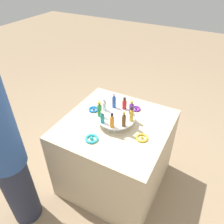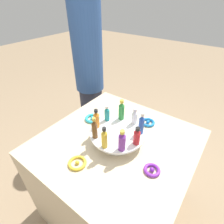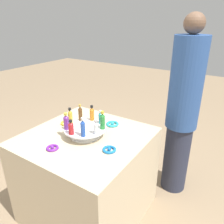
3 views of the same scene
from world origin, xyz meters
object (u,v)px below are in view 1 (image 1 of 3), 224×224
at_px(bottle_blue, 114,101).
at_px(bottle_red, 124,104).
at_px(ribbon_bow_purple, 136,109).
at_px(bottle_teal, 102,118).
at_px(person_figure, 2,149).
at_px(bottle_purple, 131,108).
at_px(bottle_brown, 124,120).
at_px(ribbon_bow_blue, 94,109).
at_px(display_stand, 116,119).
at_px(ribbon_bow_gold, 142,138).
at_px(bottle_gold, 132,115).
at_px(bottle_green, 100,110).
at_px(bottle_orange, 112,121).
at_px(ribbon_bow_teal, 92,139).
at_px(bottle_clear, 104,105).

bearing_deg(bottle_blue, bottle_red, 104.46).
bearing_deg(bottle_blue, ribbon_bow_purple, 136.41).
relative_size(bottle_teal, ribbon_bow_purple, 1.25).
bearing_deg(person_figure, bottle_red, 4.00).
bearing_deg(bottle_teal, bottle_purple, 144.46).
relative_size(bottle_brown, ribbon_bow_blue, 1.42).
height_order(display_stand, bottle_brown, bottle_brown).
distance_m(bottle_blue, bottle_red, 0.09).
height_order(ribbon_bow_gold, person_figure, person_figure).
bearing_deg(bottle_teal, bottle_gold, 124.46).
relative_size(bottle_blue, bottle_green, 1.01).
height_order(bottle_orange, ribbon_bow_blue, bottle_orange).
xyz_separation_m(display_stand, bottle_orange, (0.13, 0.03, 0.09)).
xyz_separation_m(bottle_green, bottle_gold, (-0.07, 0.26, -0.00)).
bearing_deg(bottle_green, ribbon_bow_blue, -131.56).
height_order(bottle_brown, ribbon_bow_blue, bottle_brown).
xyz_separation_m(bottle_red, ribbon_bow_purple, (-0.13, 0.06, -0.12)).
xyz_separation_m(bottle_teal, ribbon_bow_gold, (-0.05, 0.33, -0.11)).
bearing_deg(person_figure, ribbon_bow_teal, -9.26).
distance_m(bottle_brown, bottle_gold, 0.09).
xyz_separation_m(ribbon_bow_teal, ribbon_bow_gold, (-0.20, 0.34, -0.00)).
distance_m(display_stand, bottle_teal, 0.16).
bearing_deg(ribbon_bow_purple, bottle_brown, 6.16).
xyz_separation_m(bottle_orange, ribbon_bow_purple, (-0.40, 0.04, -0.12)).
xyz_separation_m(bottle_teal, bottle_brown, (-0.04, 0.17, 0.01)).
height_order(bottle_brown, bottle_red, bottle_brown).
height_order(display_stand, ribbon_bow_purple, display_stand).
xyz_separation_m(bottle_red, ribbon_bow_blue, (0.06, -0.28, -0.11)).
bearing_deg(bottle_blue, bottle_green, -15.54).
height_order(bottle_blue, bottle_teal, bottle_blue).
relative_size(bottle_clear, bottle_red, 0.99).
xyz_separation_m(bottle_clear, bottle_green, (0.09, 0.01, 0.01)).
height_order(bottle_gold, bottle_purple, bottle_gold).
distance_m(ribbon_bow_purple, ribbon_bow_teal, 0.56).
height_order(bottle_blue, bottle_purple, bottle_blue).
distance_m(bottle_orange, bottle_red, 0.27).
bearing_deg(ribbon_bow_blue, ribbon_bow_teal, 29.84).
bearing_deg(bottle_clear, ribbon_bow_gold, 74.72).
xyz_separation_m(bottle_orange, ribbon_bow_gold, (-0.06, 0.24, -0.12)).
bearing_deg(ribbon_bow_teal, bottle_blue, -179.41).
xyz_separation_m(bottle_green, ribbon_bow_blue, (-0.13, -0.15, -0.13)).
bearing_deg(bottle_clear, display_stand, 74.46).
height_order(bottle_gold, ribbon_bow_teal, bottle_gold).
height_order(bottle_purple, ribbon_bow_purple, bottle_purple).
distance_m(bottle_blue, bottle_clear, 0.09).
distance_m(bottle_blue, bottle_brown, 0.27).
distance_m(display_stand, bottle_green, 0.16).
relative_size(bottle_brown, bottle_purple, 1.05).
bearing_deg(bottle_red, bottle_brown, 24.46).
bearing_deg(display_stand, bottle_clear, -105.54).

